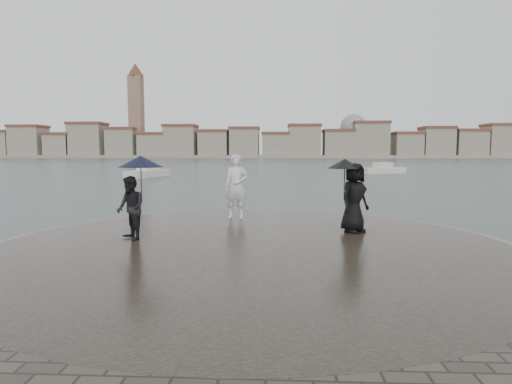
{
  "coord_description": "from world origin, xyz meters",
  "views": [
    {
      "loc": [
        0.54,
        -6.27,
        2.49
      ],
      "look_at": [
        0.0,
        4.8,
        1.45
      ],
      "focal_mm": 30.0,
      "sensor_mm": 36.0,
      "label": 1
    }
  ],
  "objects": [
    {
      "name": "ground",
      "position": [
        0.0,
        0.0,
        0.0
      ],
      "size": [
        400.0,
        400.0,
        0.0
      ],
      "primitive_type": "plane",
      "color": "#2B3835",
      "rests_on": "ground"
    },
    {
      "name": "kerb_ring",
      "position": [
        0.0,
        3.5,
        0.16
      ],
      "size": [
        12.5,
        12.5,
        0.32
      ],
      "primitive_type": "cylinder",
      "color": "gray",
      "rests_on": "ground"
    },
    {
      "name": "quay_tip",
      "position": [
        0.0,
        3.5,
        0.18
      ],
      "size": [
        11.9,
        11.9,
        0.36
      ],
      "primitive_type": "cylinder",
      "color": "#2D261E",
      "rests_on": "ground"
    },
    {
      "name": "statue",
      "position": [
        -0.76,
        7.34,
        1.39
      ],
      "size": [
        0.76,
        0.5,
        2.05
      ],
      "primitive_type": "imported",
      "rotation": [
        0.0,
        0.0,
        -0.02
      ],
      "color": "silver",
      "rests_on": "quay_tip"
    },
    {
      "name": "visitor_left",
      "position": [
        -2.92,
        3.87,
        1.51
      ],
      "size": [
        1.27,
        1.13,
        2.04
      ],
      "color": "black",
      "rests_on": "quay_tip"
    },
    {
      "name": "visitor_right",
      "position": [
        2.54,
        5.12,
        1.46
      ],
      "size": [
        1.27,
        1.1,
        1.95
      ],
      "color": "black",
      "rests_on": "quay_tip"
    },
    {
      "name": "far_skyline",
      "position": [
        -6.29,
        160.71,
        5.61
      ],
      "size": [
        260.0,
        20.0,
        37.0
      ],
      "color": "gray",
      "rests_on": "ground"
    },
    {
      "name": "boats",
      "position": [
        0.24,
        39.24,
        0.38
      ],
      "size": [
        29.29,
        12.94,
        1.5
      ],
      "color": "beige",
      "rests_on": "ground"
    }
  ]
}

